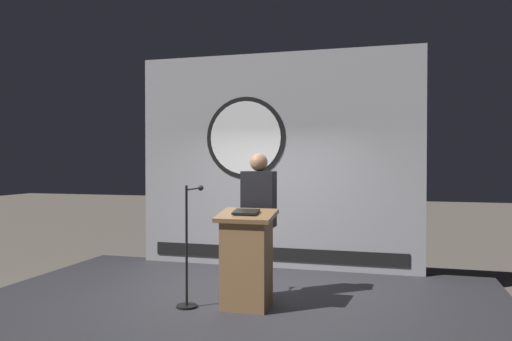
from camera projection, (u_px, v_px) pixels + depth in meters
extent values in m
plane|color=#6B6056|center=(240.00, 323.00, 6.02)|extent=(40.00, 40.00, 0.00)
cube|color=#333338|center=(240.00, 311.00, 6.01)|extent=(6.40, 4.00, 0.30)
cube|color=#9E9EA3|center=(276.00, 160.00, 7.76)|extent=(4.49, 0.10, 3.37)
cylinder|color=black|center=(245.00, 138.00, 7.83)|extent=(1.30, 0.02, 1.30)
cylinder|color=white|center=(245.00, 138.00, 7.83)|extent=(1.16, 0.02, 1.16)
cube|color=black|center=(275.00, 254.00, 7.73)|extent=(4.04, 0.02, 0.20)
cube|color=olive|center=(246.00, 263.00, 5.60)|extent=(0.52, 0.40, 1.02)
cube|color=olive|center=(246.00, 216.00, 5.59)|extent=(0.64, 0.50, 0.13)
cube|color=black|center=(246.00, 212.00, 5.57)|extent=(0.28, 0.20, 0.06)
cylinder|color=black|center=(259.00, 262.00, 6.06)|extent=(0.26, 0.26, 0.87)
cube|color=black|center=(259.00, 199.00, 6.05)|extent=(0.40, 0.24, 0.68)
sphere|color=#997051|center=(259.00, 162.00, 6.04)|extent=(0.22, 0.22, 0.22)
cylinder|color=black|center=(187.00, 306.00, 5.65)|extent=(0.24, 0.24, 0.02)
cylinder|color=black|center=(187.00, 246.00, 5.64)|extent=(0.03, 0.03, 1.39)
cylinder|color=black|center=(194.00, 189.00, 5.83)|extent=(0.02, 0.43, 0.02)
sphere|color=#262626|center=(201.00, 188.00, 6.04)|extent=(0.07, 0.07, 0.07)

